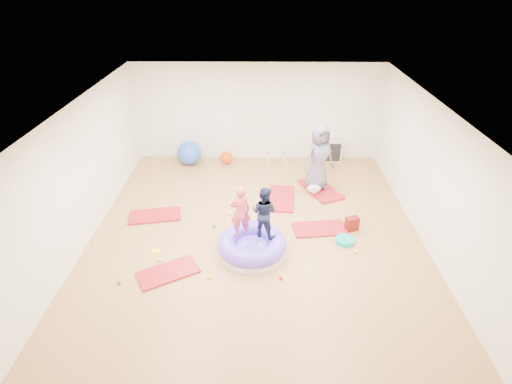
{
  "coord_description": "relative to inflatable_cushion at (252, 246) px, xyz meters",
  "views": [
    {
      "loc": [
        0.09,
        -6.99,
        5.05
      ],
      "look_at": [
        0.0,
        0.3,
        0.9
      ],
      "focal_mm": 28.0,
      "sensor_mm": 36.0,
      "label": 1
    }
  ],
  "objects": [
    {
      "name": "ball_pit_balls",
      "position": [
        -0.11,
        0.36,
        -0.13
      ],
      "size": [
        4.71,
        3.28,
        0.07
      ],
      "color": "#2B7B3D",
      "rests_on": "ground"
    },
    {
      "name": "child_navy",
      "position": [
        0.24,
        0.12,
        0.77
      ],
      "size": [
        0.65,
        0.59,
        1.08
      ],
      "primitive_type": "imported",
      "rotation": [
        0.0,
        0.0,
        2.71
      ],
      "color": "#161E38",
      "rests_on": "inflatable_cushion"
    },
    {
      "name": "yellow_toy",
      "position": [
        -1.95,
        0.01,
        -0.16
      ],
      "size": [
        0.18,
        0.18,
        0.03
      ],
      "primitive_type": "cylinder",
      "color": "#FFFB0E",
      "rests_on": "ground"
    },
    {
      "name": "cube_shelf",
      "position": [
        2.21,
        4.39,
        0.15
      ],
      "size": [
        0.64,
        0.32,
        0.64
      ],
      "color": "beige",
      "rests_on": "ground"
    },
    {
      "name": "gym_mat_mid_left",
      "position": [
        -2.27,
        1.31,
        -0.15
      ],
      "size": [
        1.25,
        0.78,
        0.05
      ],
      "primitive_type": "cube",
      "rotation": [
        0.0,
        0.0,
        0.18
      ],
      "color": "#B4190D",
      "rests_on": "ground"
    },
    {
      "name": "backpack",
      "position": [
        2.16,
        0.83,
        -0.01
      ],
      "size": [
        0.32,
        0.25,
        0.32
      ],
      "primitive_type": "cube",
      "rotation": [
        0.0,
        0.0,
        0.34
      ],
      "color": "red",
      "rests_on": "ground"
    },
    {
      "name": "gym_mat_right",
      "position": [
        1.47,
        0.83,
        -0.15
      ],
      "size": [
        1.19,
        0.7,
        0.05
      ],
      "primitive_type": "cube",
      "rotation": [
        0.0,
        0.0,
        0.12
      ],
      "color": "#B4190D",
      "rests_on": "ground"
    },
    {
      "name": "infant",
      "position": [
        1.51,
        2.36,
        -0.01
      ],
      "size": [
        0.35,
        0.36,
        0.21
      ],
      "color": "#BBCEFF",
      "rests_on": "gym_mat_rear_right"
    },
    {
      "name": "exercise_ball_blue",
      "position": [
        -1.89,
        4.13,
        0.18
      ],
      "size": [
        0.69,
        0.69,
        0.69
      ],
      "primitive_type": "sphere",
      "color": "blue",
      "rests_on": "ground"
    },
    {
      "name": "exercise_ball_orange",
      "position": [
        -0.83,
        4.17,
        0.01
      ],
      "size": [
        0.37,
        0.37,
        0.37
      ],
      "primitive_type": "sphere",
      "color": "#F94504",
      "rests_on": "ground"
    },
    {
      "name": "child_pink",
      "position": [
        -0.22,
        0.12,
        0.78
      ],
      "size": [
        0.46,
        0.36,
        1.11
      ],
      "primitive_type": "imported",
      "rotation": [
        0.0,
        0.0,
        3.41
      ],
      "color": "#D0485C",
      "rests_on": "inflatable_cushion"
    },
    {
      "name": "room",
      "position": [
        0.07,
        0.6,
        1.23
      ],
      "size": [
        7.01,
        8.01,
        2.81
      ],
      "color": "#A27040",
      "rests_on": "ground"
    },
    {
      "name": "inflatable_cushion",
      "position": [
        0.0,
        0.0,
        0.0
      ],
      "size": [
        1.4,
        1.4,
        0.44
      ],
      "rotation": [
        0.0,
        0.0,
        0.02
      ],
      "color": "white",
      "rests_on": "ground"
    },
    {
      "name": "gym_mat_center_back",
      "position": [
        0.68,
        2.12,
        -0.14
      ],
      "size": [
        0.73,
        1.31,
        0.05
      ],
      "primitive_type": "cube",
      "rotation": [
        0.0,
        0.0,
        1.49
      ],
      "color": "#B4190D",
      "rests_on": "ground"
    },
    {
      "name": "adult_caregiver",
      "position": [
        1.61,
        2.66,
        0.72
      ],
      "size": [
        0.98,
        0.86,
        1.68
      ],
      "primitive_type": "imported",
      "rotation": [
        0.0,
        0.0,
        0.49
      ],
      "color": "slate",
      "rests_on": "gym_mat_rear_right"
    },
    {
      "name": "gym_mat_front_left",
      "position": [
        -1.56,
        -0.64,
        -0.15
      ],
      "size": [
        1.24,
        1.04,
        0.05
      ],
      "primitive_type": "cube",
      "rotation": [
        0.0,
        0.0,
        0.52
      ],
      "color": "#B4190D",
      "rests_on": "ground"
    },
    {
      "name": "gym_mat_rear_right",
      "position": [
        1.71,
        2.59,
        -0.14
      ],
      "size": [
        1.12,
        1.45,
        0.05
      ],
      "primitive_type": "cube",
      "rotation": [
        0.0,
        0.0,
        1.98
      ],
      "color": "#B4190D",
      "rests_on": "ground"
    },
    {
      "name": "balance_disc",
      "position": [
        1.94,
        0.38,
        -0.13
      ],
      "size": [
        0.4,
        0.4,
        0.09
      ],
      "primitive_type": "cylinder",
      "color": "#0CB19C",
      "rests_on": "ground"
    },
    {
      "name": "infant_play_gym",
      "position": [
        0.61,
        3.85,
        0.16
      ],
      "size": [
        0.66,
        0.62,
        0.5
      ],
      "rotation": [
        0.0,
        0.0,
        0.37
      ],
      "color": "beige",
      "rests_on": "ground"
    }
  ]
}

